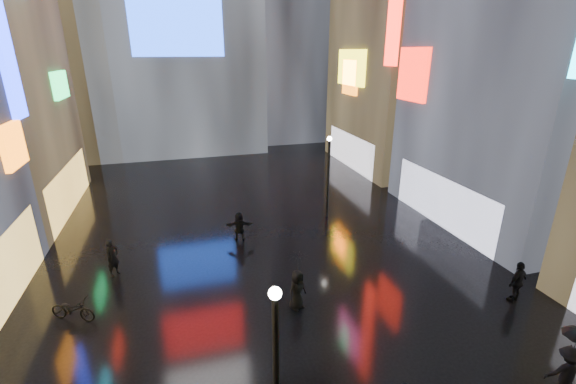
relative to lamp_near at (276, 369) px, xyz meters
name	(u,v)px	position (x,y,z in m)	size (l,w,h in m)	color
ground	(252,225)	(2.07, 14.18, -2.94)	(140.00, 140.00, 0.00)	black
tower_flank_left	(50,16)	(-11.93, 36.18, 10.06)	(10.00, 10.00, 26.00)	black
lamp_near	(276,369)	(0.00, 0.00, 0.00)	(0.30, 0.30, 5.20)	black
lamp_far	(328,172)	(6.99, 14.27, 0.00)	(0.30, 0.30, 5.20)	black
pedestrian_2	(566,372)	(8.89, -0.54, -2.06)	(1.14, 0.66, 1.77)	black
pedestrian_3	(518,282)	(11.35, 3.71, -2.02)	(1.09, 0.45, 1.86)	black
pedestrian_4	(297,289)	(2.36, 5.83, -2.08)	(0.84, 0.55, 1.73)	black
pedestrian_5	(239,226)	(1.07, 12.51, -2.12)	(1.52, 0.48, 1.64)	black
pedestrian_6	(113,258)	(-5.20, 10.57, -2.03)	(0.67, 0.44, 1.83)	black
umbrella_2	(297,262)	(2.36, 5.83, -0.82)	(0.88, 0.89, 0.81)	black
bicycle	(73,309)	(-6.33, 7.51, -2.46)	(0.65, 1.86, 0.98)	black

